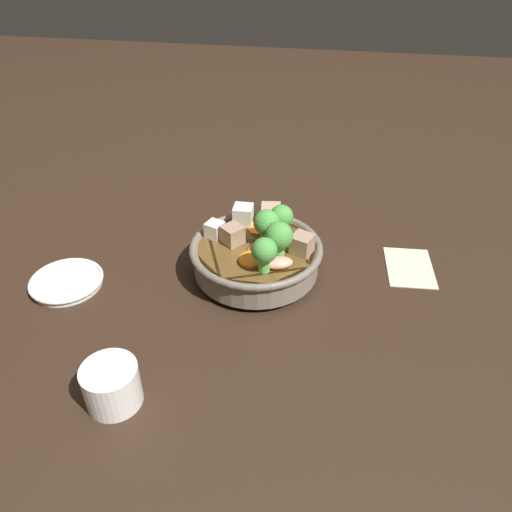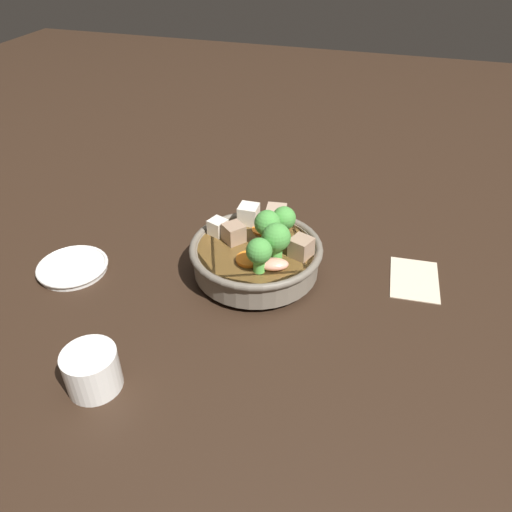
% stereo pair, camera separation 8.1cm
% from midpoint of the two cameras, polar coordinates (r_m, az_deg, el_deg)
% --- Properties ---
extents(ground_plane, '(3.00, 3.00, 0.00)m').
position_cam_midpoint_polar(ground_plane, '(0.83, -2.79, -2.09)').
color(ground_plane, black).
extents(stirfry_bowl, '(0.22, 0.22, 0.12)m').
position_cam_midpoint_polar(stirfry_bowl, '(0.81, -2.71, 0.29)').
color(stirfry_bowl, slate).
rests_on(stirfry_bowl, ground_plane).
extents(side_saucer, '(0.12, 0.12, 0.01)m').
position_cam_midpoint_polar(side_saucer, '(0.88, -23.36, -2.80)').
color(side_saucer, white).
rests_on(side_saucer, ground_plane).
extents(tea_cup, '(0.07, 0.07, 0.06)m').
position_cam_midpoint_polar(tea_cup, '(0.66, -19.68, -13.87)').
color(tea_cup, white).
rests_on(tea_cup, ground_plane).
extents(napkin, '(0.11, 0.08, 0.00)m').
position_cam_midpoint_polar(napkin, '(0.87, 14.64, -1.34)').
color(napkin, beige).
rests_on(napkin, ground_plane).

